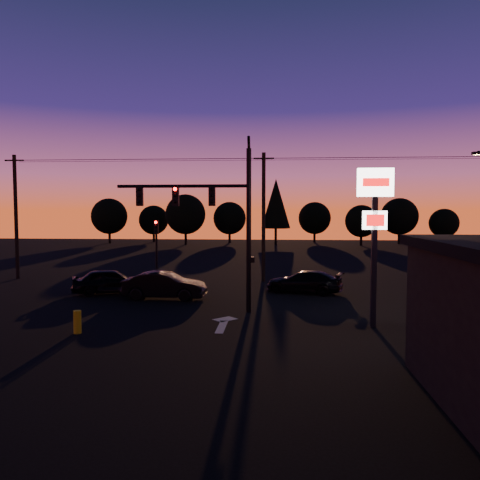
% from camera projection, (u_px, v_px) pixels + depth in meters
% --- Properties ---
extents(ground, '(120.00, 120.00, 0.00)m').
position_uv_depth(ground, '(207.00, 333.00, 19.17)').
color(ground, black).
rests_on(ground, ground).
extents(lane_arrow, '(1.20, 3.10, 0.01)m').
position_uv_depth(lane_arrow, '(223.00, 323.00, 20.80)').
color(lane_arrow, beige).
rests_on(lane_arrow, ground).
extents(traffic_signal_mast, '(6.79, 0.52, 8.58)m').
position_uv_depth(traffic_signal_mast, '(216.00, 212.00, 22.83)').
color(traffic_signal_mast, black).
rests_on(traffic_signal_mast, ground).
extents(secondary_signal, '(0.30, 0.31, 4.35)m').
position_uv_depth(secondary_signal, '(156.00, 243.00, 30.78)').
color(secondary_signal, black).
rests_on(secondary_signal, ground).
extents(pylon_sign, '(1.50, 0.28, 6.80)m').
position_uv_depth(pylon_sign, '(375.00, 213.00, 19.84)').
color(pylon_sign, black).
rests_on(pylon_sign, ground).
extents(utility_pole_0, '(1.40, 0.26, 9.00)m').
position_uv_depth(utility_pole_0, '(16.00, 216.00, 33.96)').
color(utility_pole_0, black).
rests_on(utility_pole_0, ground).
extents(utility_pole_1, '(1.40, 0.26, 9.00)m').
position_uv_depth(utility_pole_1, '(264.00, 216.00, 32.66)').
color(utility_pole_1, black).
rests_on(utility_pole_1, ground).
extents(power_wires, '(36.00, 1.22, 0.07)m').
position_uv_depth(power_wires, '(264.00, 159.00, 32.41)').
color(power_wires, black).
rests_on(power_wires, ground).
extents(bollard, '(0.31, 0.31, 0.94)m').
position_uv_depth(bollard, '(77.00, 322.00, 19.05)').
color(bollard, gold).
rests_on(bollard, ground).
extents(tree_0, '(5.36, 5.36, 6.74)m').
position_uv_depth(tree_0, '(109.00, 216.00, 70.26)').
color(tree_0, black).
rests_on(tree_0, ground).
extents(tree_1, '(4.54, 4.54, 5.71)m').
position_uv_depth(tree_1, '(154.00, 220.00, 72.85)').
color(tree_1, black).
rests_on(tree_1, ground).
extents(tree_2, '(5.77, 5.78, 7.26)m').
position_uv_depth(tree_2, '(186.00, 214.00, 67.38)').
color(tree_2, black).
rests_on(tree_2, ground).
extents(tree_3, '(4.95, 4.95, 6.22)m').
position_uv_depth(tree_3, '(230.00, 218.00, 70.97)').
color(tree_3, black).
rests_on(tree_3, ground).
extents(tree_4, '(4.18, 4.18, 9.50)m').
position_uv_depth(tree_4, '(276.00, 204.00, 67.34)').
color(tree_4, black).
rests_on(tree_4, ground).
extents(tree_5, '(4.95, 4.95, 6.22)m').
position_uv_depth(tree_5, '(315.00, 218.00, 72.03)').
color(tree_5, black).
rests_on(tree_5, ground).
extents(tree_6, '(4.54, 4.54, 5.71)m').
position_uv_depth(tree_6, '(361.00, 221.00, 65.64)').
color(tree_6, black).
rests_on(tree_6, ground).
extents(tree_7, '(5.36, 5.36, 6.74)m').
position_uv_depth(tree_7, '(399.00, 216.00, 68.15)').
color(tree_7, black).
rests_on(tree_7, ground).
extents(tree_8, '(4.12, 4.12, 5.19)m').
position_uv_depth(tree_8, '(444.00, 223.00, 66.79)').
color(tree_8, black).
rests_on(tree_8, ground).
extents(car_left, '(4.79, 3.23, 1.52)m').
position_uv_depth(car_left, '(110.00, 281.00, 28.09)').
color(car_left, black).
rests_on(car_left, ground).
extents(car_mid, '(4.72, 1.76, 1.54)m').
position_uv_depth(car_mid, '(164.00, 285.00, 26.43)').
color(car_mid, black).
rests_on(car_mid, ground).
extents(car_right, '(4.99, 3.17, 1.35)m').
position_uv_depth(car_right, '(304.00, 282.00, 28.39)').
color(car_right, black).
rests_on(car_right, ground).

